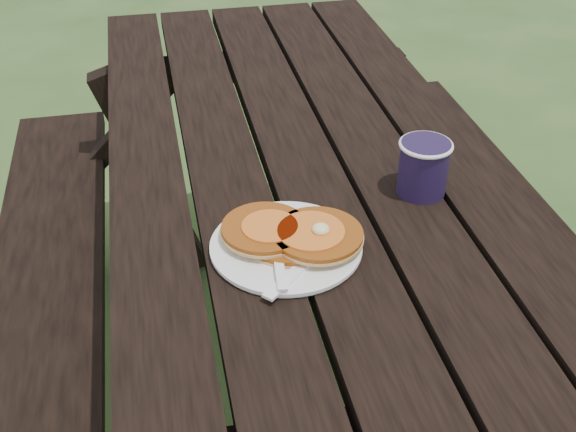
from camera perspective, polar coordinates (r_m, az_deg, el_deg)
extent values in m
plane|color=#2C4B20|center=(1.93, 0.78, -14.94)|extent=(60.00, 60.00, 0.00)
cube|color=black|center=(1.45, 1.01, 3.96)|extent=(0.75, 1.80, 0.04)
cube|color=black|center=(1.62, -18.77, -7.45)|extent=(0.25, 1.80, 0.04)
cube|color=black|center=(1.80, 18.42, -2.56)|extent=(0.25, 1.80, 0.04)
cylinder|color=white|center=(1.19, -0.16, -2.44)|extent=(0.30, 0.30, 0.01)
cylinder|color=#994811|center=(1.19, 0.18, -1.75)|extent=(0.15, 0.15, 0.01)
cylinder|color=#994811|center=(1.19, -1.88, -1.00)|extent=(0.14, 0.14, 0.01)
cylinder|color=#994811|center=(1.18, 2.37, -1.50)|extent=(0.15, 0.15, 0.01)
cylinder|color=#C85E1C|center=(1.17, 1.83, -1.16)|extent=(0.11, 0.11, 0.00)
ellipsoid|color=#F4E59E|center=(1.17, 2.61, -1.05)|extent=(0.03, 0.03, 0.02)
cube|color=white|center=(1.13, 1.03, -4.06)|extent=(0.15, 0.14, 0.00)
cylinder|color=#1F1335|center=(1.33, 10.64, 3.76)|extent=(0.09, 0.09, 0.10)
torus|color=white|center=(1.30, 10.86, 5.54)|extent=(0.10, 0.10, 0.01)
cylinder|color=black|center=(1.30, 10.85, 5.47)|extent=(0.08, 0.08, 0.01)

